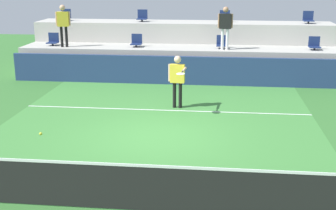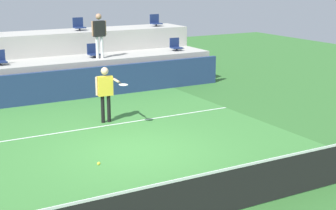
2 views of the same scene
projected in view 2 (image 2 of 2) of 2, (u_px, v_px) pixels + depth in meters
name	position (u px, v px, depth m)	size (l,w,h in m)	color
ground_plane	(136.00, 151.00, 12.94)	(40.00, 40.00, 0.00)	#336B2D
court_inner_paint	(120.00, 140.00, 13.79)	(9.00, 10.00, 0.01)	#3D7F38
court_service_line	(100.00, 127.00, 14.97)	(9.00, 0.06, 0.00)	white
tennis_net	(230.00, 188.00, 9.44)	(10.48, 0.08, 1.07)	black
sponsor_backboard	(61.00, 86.00, 17.87)	(13.00, 0.16, 1.10)	navy
seating_tier_lower	(50.00, 77.00, 18.95)	(13.00, 1.80, 1.25)	#ADAAA3
seating_tier_upper	(36.00, 59.00, 20.37)	(13.00, 1.80, 2.10)	#ADAAA3
stadium_chair_lower_right	(93.00, 52.00, 19.51)	(0.44, 0.40, 0.52)	#2D2D33
stadium_chair_lower_far_right	(176.00, 45.00, 21.23)	(0.44, 0.40, 0.52)	#2D2D33
stadium_chair_upper_right	(79.00, 25.00, 20.86)	(0.44, 0.40, 0.52)	#2D2D33
stadium_chair_upper_far_right	(155.00, 21.00, 22.54)	(0.44, 0.40, 0.52)	#2D2D33
tennis_player	(106.00, 89.00, 15.15)	(0.62, 1.22, 1.69)	black
spectator_in_white	(99.00, 32.00, 19.03)	(0.59, 0.23, 1.68)	white
tennis_ball	(99.00, 164.00, 9.49)	(0.07, 0.07, 0.07)	#CCE033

